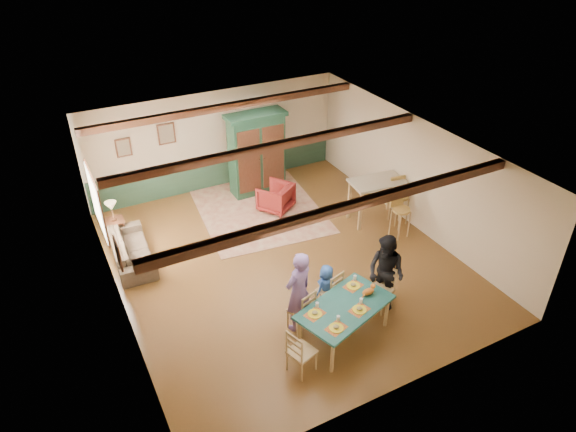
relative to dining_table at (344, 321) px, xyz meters
name	(u,v)px	position (x,y,z in m)	size (l,w,h in m)	color
floor	(284,260)	(0.09, 2.58, -0.36)	(8.00, 8.00, 0.00)	#543417
wall_back	(216,140)	(0.09, 6.58, 0.99)	(7.00, 0.02, 2.70)	beige
wall_left	(113,254)	(-3.41, 2.58, 0.99)	(0.02, 8.00, 2.70)	beige
wall_right	(415,173)	(3.59, 2.58, 0.99)	(0.02, 8.00, 2.70)	beige
ceiling	(283,150)	(0.09, 2.58, 2.34)	(7.00, 8.00, 0.02)	silver
wainscot_back	(218,171)	(0.09, 6.56, 0.09)	(6.95, 0.03, 0.90)	#1E3828
ceiling_beam_front	(347,207)	(0.09, 0.28, 2.25)	(6.95, 0.16, 0.16)	black
ceiling_beam_mid	(274,146)	(0.09, 2.98, 2.25)	(6.95, 0.16, 0.16)	black
ceiling_beam_back	(226,107)	(0.09, 5.58, 2.25)	(6.95, 0.16, 0.16)	black
window_left	(96,203)	(-3.38, 4.28, 1.19)	(0.06, 1.60, 1.30)	white
picture_left_wall	(118,253)	(-3.38, 1.98, 1.39)	(0.04, 0.42, 0.52)	gray
picture_back_a	(166,134)	(-1.21, 6.55, 1.44)	(0.45, 0.04, 0.55)	gray
picture_back_b	(124,148)	(-2.31, 6.55, 1.29)	(0.38, 0.04, 0.48)	gray
dining_table	(344,321)	(0.00, 0.00, 0.00)	(1.75, 0.97, 0.73)	#1B5751
dining_chair_far_left	(301,309)	(-0.58, 0.55, 0.10)	(0.41, 0.43, 0.92)	#A18050
dining_chair_far_right	(329,290)	(0.16, 0.78, 0.10)	(0.41, 0.43, 0.92)	#A18050
dining_chair_end_left	(302,351)	(-1.06, -0.34, 0.10)	(0.41, 0.43, 0.92)	#A18050
dining_chair_end_right	(381,289)	(1.06, 0.34, 0.10)	(0.41, 0.43, 0.92)	#A18050
person_man	(298,292)	(-0.61, 0.62, 0.47)	(0.61, 0.40, 1.67)	#7E60A5
person_woman	(386,273)	(1.16, 0.37, 0.44)	(0.78, 0.61, 1.60)	black
person_child	(326,287)	(0.13, 0.86, 0.12)	(0.48, 0.31, 0.98)	#2850A1
cat	(368,291)	(0.54, 0.07, 0.45)	(0.35, 0.14, 0.17)	orange
place_setting_near_left	(336,326)	(-0.43, -0.39, 0.42)	(0.39, 0.29, 0.11)	yellow
place_setting_near_center	(360,308)	(0.17, -0.20, 0.42)	(0.39, 0.29, 0.11)	yellow
place_setting_far_left	(315,312)	(-0.58, 0.07, 0.42)	(0.39, 0.29, 0.11)	yellow
place_setting_far_right	(353,284)	(0.43, 0.39, 0.42)	(0.39, 0.29, 0.11)	yellow
area_rug	(259,209)	(0.52, 4.82, -0.36)	(2.97, 3.52, 0.01)	beige
armoire	(257,153)	(0.92, 5.76, 0.76)	(1.59, 0.63, 2.24)	black
armchair	(276,197)	(0.92, 4.64, -0.01)	(0.76, 0.79, 0.72)	#4E0F11
sofa	(131,249)	(-2.89, 4.15, -0.08)	(1.96, 0.77, 0.57)	#3C3125
end_table	(116,230)	(-3.02, 5.16, -0.10)	(0.43, 0.43, 0.52)	black
table_lamp	(112,211)	(-3.02, 5.16, 0.40)	(0.27, 0.27, 0.48)	beige
counter_table	(375,200)	(2.88, 3.06, 0.18)	(1.31, 0.77, 1.09)	beige
bar_stool_left	(401,215)	(2.97, 2.19, 0.22)	(0.41, 0.45, 1.16)	#B18D44
bar_stool_right	(400,201)	(3.33, 2.69, 0.23)	(0.42, 0.46, 1.18)	#B18D44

